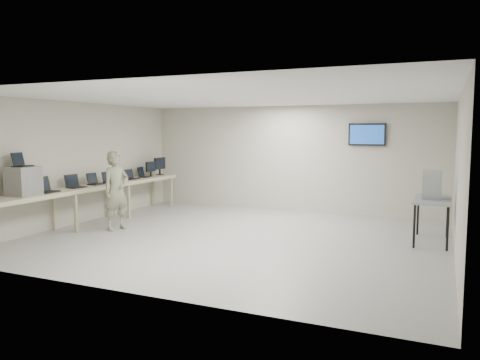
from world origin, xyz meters
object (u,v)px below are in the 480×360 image
at_px(workbench, 94,188).
at_px(equipment_box, 24,181).
at_px(soldier, 116,191).
at_px(side_table, 433,203).

distance_m(workbench, equipment_box, 1.92).
relative_size(equipment_box, soldier, 0.32).
xyz_separation_m(workbench, equipment_box, (-0.06, -1.88, 0.35)).
height_order(equipment_box, side_table, equipment_box).
xyz_separation_m(equipment_box, soldier, (0.96, 1.56, -0.32)).
bearing_deg(side_table, equipment_box, -157.11).
xyz_separation_m(soldier, side_table, (6.29, 1.50, -0.08)).
relative_size(workbench, equipment_box, 10.81).
bearing_deg(equipment_box, soldier, 56.83).
distance_m(equipment_box, side_table, 7.88).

